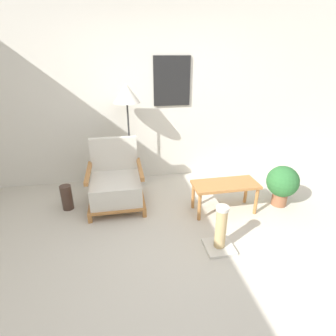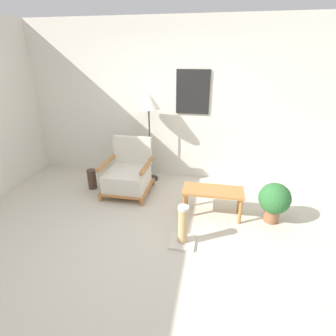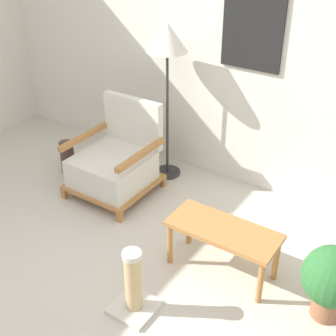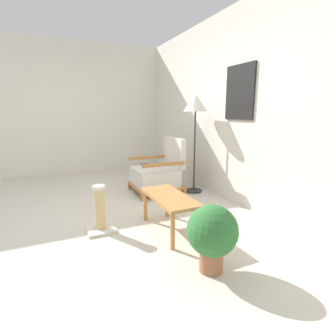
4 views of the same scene
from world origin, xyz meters
name	(u,v)px [view 2 (image 2 of 4)]	position (x,y,z in m)	size (l,w,h in m)	color
ground_plane	(154,248)	(0.00, 0.00, 0.00)	(14.00, 14.00, 0.00)	beige
wall_back	(182,103)	(0.00, 2.14, 1.35)	(8.00, 0.09, 2.70)	silver
armchair	(128,175)	(-0.75, 1.28, 0.31)	(0.73, 0.75, 0.88)	#B2753D
floor_lamp	(149,106)	(-0.51, 1.83, 1.35)	(0.38, 0.38, 1.56)	#2D2D2D
coffee_table	(213,193)	(0.64, 0.85, 0.35)	(0.84, 0.37, 0.41)	#B2753D
vase	(92,179)	(-1.41, 1.29, 0.17)	(0.15, 0.15, 0.34)	#473328
potted_plant	(274,200)	(1.46, 0.85, 0.34)	(0.42, 0.42, 0.57)	#935B3D
scratching_post	(183,229)	(0.32, 0.15, 0.20)	(0.31, 0.31, 0.52)	beige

